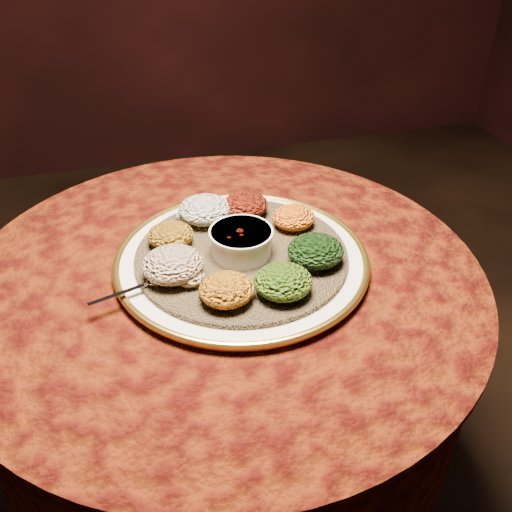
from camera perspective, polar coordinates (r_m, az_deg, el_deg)
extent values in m
plane|color=black|center=(1.60, -2.38, -22.88)|extent=(4.00, 4.00, 0.00)
cylinder|color=black|center=(1.59, -2.40, -22.50)|extent=(0.44, 0.44, 0.04)
cylinder|color=black|center=(1.32, -2.76, -15.20)|extent=(0.12, 0.12, 0.68)
cylinder|color=black|center=(1.07, -3.30, -2.96)|extent=(0.80, 0.80, 0.04)
cylinder|color=#4B1706|center=(1.17, -3.06, -8.53)|extent=(0.93, 0.93, 0.34)
cylinder|color=#4B1706|center=(1.05, -3.35, -1.82)|extent=(0.96, 0.96, 0.01)
cylinder|color=silver|center=(1.06, -1.45, -0.53)|extent=(0.59, 0.59, 0.02)
torus|color=#BA8E2E|center=(1.05, -1.45, -0.23)|extent=(0.47, 0.47, 0.01)
cylinder|color=brown|center=(1.05, -1.46, 0.08)|extent=(0.48, 0.48, 0.01)
cylinder|color=silver|center=(1.03, -1.48, 1.40)|extent=(0.11, 0.11, 0.05)
cylinder|color=silver|center=(1.02, -1.50, 2.40)|extent=(0.12, 0.12, 0.01)
cylinder|color=#660505|center=(1.02, -1.49, 2.07)|extent=(0.09, 0.09, 0.01)
ellipsoid|color=silver|center=(0.99, -9.76, -2.38)|extent=(0.04, 0.03, 0.01)
cube|color=silver|center=(0.97, -13.53, -3.72)|extent=(0.11, 0.04, 0.00)
ellipsoid|color=silver|center=(1.13, -5.17, 4.64)|extent=(0.10, 0.10, 0.05)
ellipsoid|color=black|center=(1.15, -1.08, 5.13)|extent=(0.09, 0.09, 0.04)
ellipsoid|color=#BC740F|center=(1.11, 3.76, 3.88)|extent=(0.08, 0.08, 0.04)
ellipsoid|color=black|center=(1.01, 5.98, 0.52)|extent=(0.10, 0.10, 0.05)
ellipsoid|color=maroon|center=(0.94, 2.74, -2.58)|extent=(0.10, 0.09, 0.05)
ellipsoid|color=#B66710|center=(0.93, -2.96, -3.38)|extent=(0.09, 0.09, 0.04)
ellipsoid|color=maroon|center=(0.98, -8.31, -0.85)|extent=(0.11, 0.10, 0.05)
ellipsoid|color=#8F5E11|center=(1.07, -8.55, 2.08)|extent=(0.09, 0.08, 0.04)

